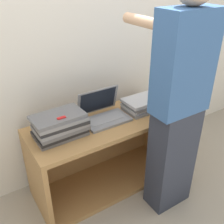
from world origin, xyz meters
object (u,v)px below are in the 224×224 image
Objects in this scene: laptop_stack_left at (60,126)px; laptop_stack_right at (145,103)px; person at (178,105)px; laptop_open at (104,113)px.

laptop_stack_left is 0.79m from laptop_stack_right.
laptop_stack_left is 0.22× the size of person.
person is at bearing -100.17° from laptop_stack_right.
laptop_stack_right is at bearing 0.22° from laptop_stack_left.
laptop_stack_right is at bearing 79.83° from person.
laptop_stack_left is at bearing -179.78° from laptop_stack_right.
laptop_open is 0.95× the size of laptop_stack_right.
laptop_open is 0.40m from laptop_stack_right.
laptop_open is 0.40m from laptop_stack_left.
laptop_stack_right is at bearing -6.26° from laptop_open.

